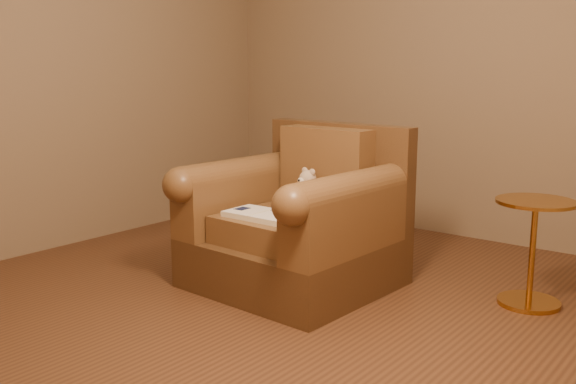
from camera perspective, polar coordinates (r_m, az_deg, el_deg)
The scene contains 5 objects.
floor at distance 3.70m, azimuth -0.67°, elevation -9.64°, with size 4.00×4.00×0.00m, color #55321D.
armchair at distance 3.89m, azimuth 0.94°, elevation -2.89°, with size 1.11×1.06×0.96m.
teddy_bear at distance 3.93m, azimuth 1.51°, elevation -0.03°, with size 0.18×0.21×0.25m.
guidebook at distance 3.68m, azimuth -2.34°, elevation -2.03°, with size 0.42×0.25×0.03m.
side_table at distance 3.79m, azimuth 20.91°, elevation -4.76°, with size 0.43×0.43×0.60m.
Camera 1 is at (2.17, -2.70, 1.30)m, focal length 40.00 mm.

